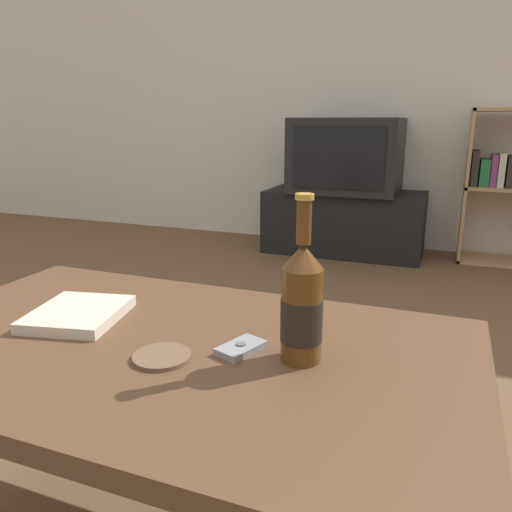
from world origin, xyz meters
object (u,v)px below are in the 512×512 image
beer_bottle (302,305)px  table_book (78,314)px  television (347,155)px  cell_phone (241,348)px  tv_stand (344,222)px  bookshelf (503,183)px

beer_bottle → table_book: beer_bottle is taller
beer_bottle → table_book: bearing=179.1°
television → cell_phone: size_ratio=6.75×
cell_phone → tv_stand: bearing=116.7°
bookshelf → cell_phone: 2.87m
beer_bottle → tv_stand: bearing=99.7°
beer_bottle → table_book: size_ratio=1.26×
tv_stand → television: television is taller
television → table_book: television is taller
television → tv_stand: bearing=90.0°
cell_phone → table_book: size_ratio=0.44×
television → beer_bottle: size_ratio=2.36×
bookshelf → table_book: bookshelf is taller
table_book → tv_stand: bearing=76.8°
tv_stand → bookshelf: (1.00, 0.11, 0.31)m
television → beer_bottle: (0.46, -2.68, -0.09)m
table_book → beer_bottle: bearing=-13.0°
tv_stand → television: 0.47m
tv_stand → bookshelf: 1.05m
tv_stand → cell_phone: cell_phone is taller
tv_stand → television: size_ratio=1.52×
cell_phone → beer_bottle: bearing=24.2°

